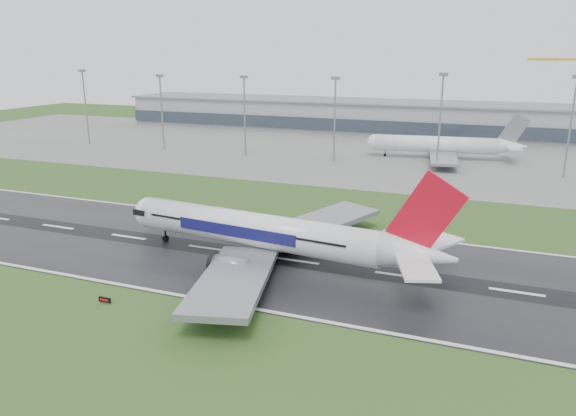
% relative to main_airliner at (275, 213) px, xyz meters
% --- Properties ---
extents(ground, '(520.00, 520.00, 0.00)m').
position_rel_main_airliner_xyz_m(ground, '(-36.27, 2.08, -10.18)').
color(ground, '#2A4B1B').
rests_on(ground, ground).
extents(runway, '(400.00, 45.00, 0.10)m').
position_rel_main_airliner_xyz_m(runway, '(-36.27, 2.08, -10.13)').
color(runway, black).
rests_on(runway, ground).
extents(apron, '(400.00, 130.00, 0.08)m').
position_rel_main_airliner_xyz_m(apron, '(-36.27, 127.08, -10.14)').
color(apron, slate).
rests_on(apron, ground).
extents(terminal, '(240.00, 36.00, 15.00)m').
position_rel_main_airliner_xyz_m(terminal, '(-36.27, 187.08, -2.68)').
color(terminal, gray).
rests_on(terminal, ground).
extents(main_airliner, '(74.43, 71.52, 20.17)m').
position_rel_main_airliner_xyz_m(main_airliner, '(0.00, 0.00, 0.00)').
color(main_airliner, white).
rests_on(main_airliner, runway).
extents(parked_airliner, '(66.73, 63.14, 17.63)m').
position_rel_main_airliner_xyz_m(parked_airliner, '(18.89, 122.10, -1.29)').
color(parked_airliner, white).
rests_on(parked_airliner, apron).
extents(runway_sign, '(2.30, 0.29, 1.04)m').
position_rel_main_airliner_xyz_m(runway_sign, '(-19.41, -26.48, -9.66)').
color(runway_sign, black).
rests_on(runway_sign, ground).
extents(floodmast_0, '(0.64, 0.64, 31.43)m').
position_rel_main_airliner_xyz_m(floodmast_0, '(-132.88, 102.08, 5.53)').
color(floodmast_0, gray).
rests_on(floodmast_0, ground).
extents(floodmast_1, '(0.64, 0.64, 29.86)m').
position_rel_main_airliner_xyz_m(floodmast_1, '(-93.32, 102.08, 4.75)').
color(floodmast_1, gray).
rests_on(floodmast_1, ground).
extents(floodmast_2, '(0.64, 0.64, 29.94)m').
position_rel_main_airliner_xyz_m(floodmast_2, '(-55.01, 102.08, 4.79)').
color(floodmast_2, gray).
rests_on(floodmast_2, ground).
extents(floodmast_3, '(0.64, 0.64, 30.07)m').
position_rel_main_airliner_xyz_m(floodmast_3, '(-18.24, 102.08, 4.85)').
color(floodmast_3, gray).
rests_on(floodmast_3, ground).
extents(floodmast_4, '(0.64, 0.64, 31.87)m').
position_rel_main_airliner_xyz_m(floodmast_4, '(19.51, 102.08, 5.75)').
color(floodmast_4, gray).
rests_on(floodmast_4, ground).
extents(floodmast_5, '(0.64, 0.64, 31.73)m').
position_rel_main_airliner_xyz_m(floodmast_5, '(59.92, 102.08, 5.68)').
color(floodmast_5, gray).
rests_on(floodmast_5, ground).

